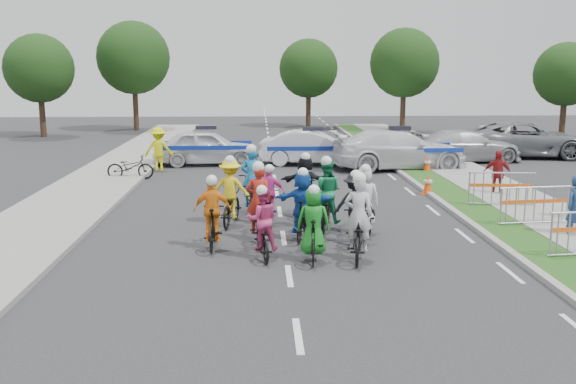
{
  "coord_description": "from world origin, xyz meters",
  "views": [
    {
      "loc": [
        -0.59,
        -12.54,
        4.17
      ],
      "look_at": [
        0.13,
        3.39,
        1.1
      ],
      "focal_mm": 40.0,
      "sensor_mm": 36.0,
      "label": 1
    }
  ],
  "objects_px": {
    "rider_12": "(252,190)",
    "cone_0": "(428,185)",
    "barrier_2": "(501,190)",
    "tree_2": "(566,74)",
    "rider_2": "(262,230)",
    "tree_1": "(404,63)",
    "rider_7": "(364,206)",
    "tree_3": "(133,58)",
    "parked_bike": "(130,167)",
    "rider_9": "(269,201)",
    "rider_11": "(305,189)",
    "civilian_sedan": "(466,146)",
    "rider_3": "(213,220)",
    "rider_10": "(231,198)",
    "rider_5": "(303,209)",
    "police_car_2": "(399,150)",
    "rider_0": "(358,230)",
    "tree_0": "(39,69)",
    "rider_4": "(354,214)",
    "civilian_suv": "(526,140)",
    "police_car_0": "(207,147)",
    "barrier_1": "(534,207)",
    "cone_1": "(427,165)",
    "tree_4": "(309,69)",
    "police_car_1": "(312,148)",
    "rider_8": "(326,202)",
    "rider_6": "(259,214)",
    "spectator_2": "(497,173)",
    "rider_1": "(313,231)",
    "marshal_hiviz": "(159,149)"
  },
  "relations": [
    {
      "from": "rider_12",
      "to": "cone_0",
      "type": "relative_size",
      "value": 2.92
    },
    {
      "from": "barrier_2",
      "to": "tree_2",
      "type": "height_order",
      "value": "tree_2"
    },
    {
      "from": "rider_2",
      "to": "tree_1",
      "type": "relative_size",
      "value": 0.25
    },
    {
      "from": "rider_7",
      "to": "rider_12",
      "type": "xyz_separation_m",
      "value": [
        -2.91,
        2.53,
        -0.04
      ]
    },
    {
      "from": "tree_3",
      "to": "parked_bike",
      "type": "bearing_deg",
      "value": -80.17
    },
    {
      "from": "rider_9",
      "to": "rider_11",
      "type": "distance_m",
      "value": 1.41
    },
    {
      "from": "rider_9",
      "to": "rider_12",
      "type": "height_order",
      "value": "rider_12"
    },
    {
      "from": "civilian_sedan",
      "to": "tree_1",
      "type": "height_order",
      "value": "tree_1"
    },
    {
      "from": "rider_3",
      "to": "rider_10",
      "type": "bearing_deg",
      "value": -96.93
    },
    {
      "from": "rider_5",
      "to": "police_car_2",
      "type": "height_order",
      "value": "rider_5"
    },
    {
      "from": "rider_0",
      "to": "tree_0",
      "type": "distance_m",
      "value": 31.24
    },
    {
      "from": "rider_7",
      "to": "rider_12",
      "type": "bearing_deg",
      "value": -43.43
    },
    {
      "from": "rider_7",
      "to": "rider_4",
      "type": "bearing_deg",
      "value": 64.37
    },
    {
      "from": "barrier_2",
      "to": "rider_7",
      "type": "bearing_deg",
      "value": -149.5
    },
    {
      "from": "rider_0",
      "to": "civilian_suv",
      "type": "distance_m",
      "value": 19.51
    },
    {
      "from": "police_car_0",
      "to": "barrier_1",
      "type": "height_order",
      "value": "police_car_0"
    },
    {
      "from": "rider_10",
      "to": "cone_1",
      "type": "bearing_deg",
      "value": -122.5
    },
    {
      "from": "tree_1",
      "to": "tree_4",
      "type": "height_order",
      "value": "tree_1"
    },
    {
      "from": "police_car_0",
      "to": "police_car_2",
      "type": "relative_size",
      "value": 0.81
    },
    {
      "from": "rider_3",
      "to": "cone_0",
      "type": "relative_size",
      "value": 2.53
    },
    {
      "from": "rider_3",
      "to": "rider_12",
      "type": "relative_size",
      "value": 0.87
    },
    {
      "from": "rider_11",
      "to": "tree_3",
      "type": "relative_size",
      "value": 0.25
    },
    {
      "from": "rider_0",
      "to": "rider_5",
      "type": "relative_size",
      "value": 1.12
    },
    {
      "from": "police_car_1",
      "to": "barrier_1",
      "type": "distance_m",
      "value": 12.7
    },
    {
      "from": "barrier_2",
      "to": "rider_8",
      "type": "bearing_deg",
      "value": -157.93
    },
    {
      "from": "rider_3",
      "to": "rider_6",
      "type": "bearing_deg",
      "value": -144.58
    },
    {
      "from": "rider_2",
      "to": "civilian_suv",
      "type": "relative_size",
      "value": 0.28
    },
    {
      "from": "rider_3",
      "to": "parked_bike",
      "type": "bearing_deg",
      "value": -68.04
    },
    {
      "from": "rider_10",
      "to": "police_car_2",
      "type": "height_order",
      "value": "rider_10"
    },
    {
      "from": "rider_3",
      "to": "tree_2",
      "type": "bearing_deg",
      "value": -128.87
    },
    {
      "from": "civilian_sedan",
      "to": "spectator_2",
      "type": "relative_size",
      "value": 3.21
    },
    {
      "from": "rider_8",
      "to": "rider_4",
      "type": "bearing_deg",
      "value": 123.58
    },
    {
      "from": "rider_2",
      "to": "police_car_0",
      "type": "bearing_deg",
      "value": -88.02
    },
    {
      "from": "tree_0",
      "to": "tree_3",
      "type": "bearing_deg",
      "value": 38.66
    },
    {
      "from": "tree_0",
      "to": "spectator_2",
      "type": "bearing_deg",
      "value": -43.2
    },
    {
      "from": "rider_2",
      "to": "parked_bike",
      "type": "bearing_deg",
      "value": -72.33
    },
    {
      "from": "cone_0",
      "to": "tree_0",
      "type": "bearing_deg",
      "value": 134.3
    },
    {
      "from": "police_car_0",
      "to": "police_car_1",
      "type": "xyz_separation_m",
      "value": [
        4.66,
        -0.21,
        -0.03
      ]
    },
    {
      "from": "cone_0",
      "to": "rider_1",
      "type": "bearing_deg",
      "value": -121.24
    },
    {
      "from": "rider_12",
      "to": "tree_0",
      "type": "height_order",
      "value": "tree_0"
    },
    {
      "from": "rider_12",
      "to": "marshal_hiviz",
      "type": "xyz_separation_m",
      "value": [
        -3.92,
        8.02,
        0.24
      ]
    },
    {
      "from": "barrier_2",
      "to": "rider_4",
      "type": "bearing_deg",
      "value": -144.14
    },
    {
      "from": "tree_0",
      "to": "tree_2",
      "type": "bearing_deg",
      "value": -3.58
    },
    {
      "from": "rider_8",
      "to": "rider_11",
      "type": "xyz_separation_m",
      "value": [
        -0.43,
        1.54,
        0.06
      ]
    },
    {
      "from": "rider_3",
      "to": "rider_7",
      "type": "distance_m",
      "value": 3.99
    },
    {
      "from": "police_car_2",
      "to": "barrier_1",
      "type": "xyz_separation_m",
      "value": [
        1.41,
        -10.27,
        -0.27
      ]
    },
    {
      "from": "rider_0",
      "to": "barrier_1",
      "type": "xyz_separation_m",
      "value": [
        5.12,
        2.61,
        -0.09
      ]
    },
    {
      "from": "rider_8",
      "to": "tree_0",
      "type": "bearing_deg",
      "value": -46.92
    },
    {
      "from": "rider_9",
      "to": "rider_11",
      "type": "bearing_deg",
      "value": -130.43
    },
    {
      "from": "rider_2",
      "to": "rider_8",
      "type": "xyz_separation_m",
      "value": [
        1.69,
        2.57,
        0.09
      ]
    }
  ]
}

